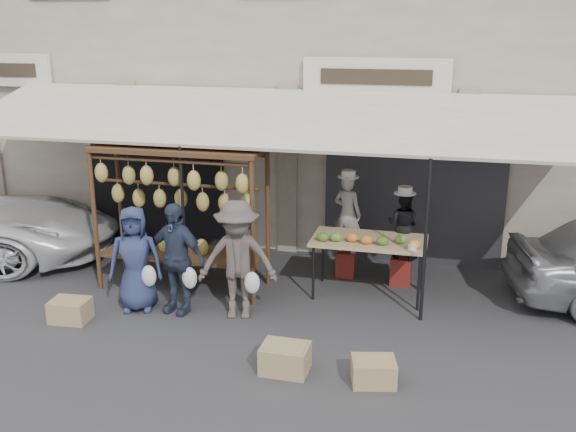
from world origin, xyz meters
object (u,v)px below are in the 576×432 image
Objects in this scene: crate_near_a at (285,358)px; crate_near_b at (374,371)px; crate_far at (70,310)px; customer_left at (135,259)px; produce_table at (369,242)px; vendor_right at (403,225)px; banana_rack at (179,191)px; vendor_left at (347,214)px; customer_mid at (176,258)px; customer_right at (238,260)px.

crate_near_a is 1.12× the size of crate_near_b.
customer_left is at bearing 38.84° from crate_far.
crate_near_a is 1.08× the size of crate_far.
customer_left is 3.80m from crate_near_b.
produce_table is 3.43× the size of crate_near_b.
produce_table is 3.40m from customer_left.
crate_far is (-4.35, -2.45, -0.83)m from vendor_right.
vendor_right is at bearing 9.11° from customer_left.
vendor_left is at bearing 24.80° from banana_rack.
crate_far is (-4.28, 0.61, 0.01)m from crate_near_b.
crate_far reaches higher than crate_near_b.
crate_far is (-1.32, -0.66, -0.65)m from customer_mid.
customer_mid is at bearing 146.66° from crate_near_a.
customer_left is at bearing 161.35° from crate_near_b.
customer_left reaches higher than crate_near_a.
customer_mid is 2.90× the size of crate_near_a.
vendor_right is 2.16× the size of crate_near_b.
produce_table is at bearing 7.09° from banana_rack.
banana_rack is 1.24m from customer_left.
produce_table is 2.62m from crate_near_a.
crate_near_b is at bearing -36.74° from customer_left.
customer_right is (0.90, 0.04, 0.04)m from customer_mid.
customer_mid reaches higher than produce_table.
crate_near_a is at bearing 87.59° from vendor_right.
banana_rack is 2.93m from produce_table.
customer_mid reaches higher than vendor_right.
crate_far is at bearing -174.63° from customer_right.
crate_far is (-3.90, -1.84, -0.72)m from produce_table.
crate_near_a is at bearing -43.82° from banana_rack.
customer_right reaches higher than crate_near_b.
vendor_left reaches higher than vendor_right.
vendor_right is (0.90, -0.14, -0.07)m from vendor_left.
customer_left is at bearing 154.59° from crate_near_a.
banana_rack is at bearing 133.93° from customer_right.
produce_table is at bearing 21.88° from customer_right.
customer_left is 2.98× the size of crate_far.
banana_rack reaches higher than vendor_right.
crate_near_a reaches higher than crate_near_b.
customer_right reaches higher than crate_near_a.
customer_right reaches higher than crate_far.
crate_near_a is (-0.66, -2.43, -0.71)m from produce_table.
banana_rack is at bearing 146.99° from crate_near_b.
crate_near_b is at bearing -0.57° from crate_near_a.
banana_rack is at bearing 34.11° from vendor_right.
crate_near_b is at bearing -33.01° from banana_rack.
crate_near_b is (-0.07, -3.06, -0.84)m from vendor_right.
vendor_right is at bearing 53.49° from produce_table.
vendor_left is 4.41m from crate_far.
customer_mid reaches higher than customer_left.
banana_rack is 2.31m from crate_far.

